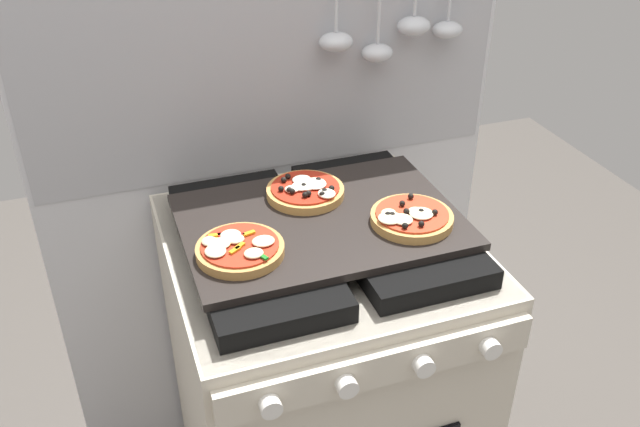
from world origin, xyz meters
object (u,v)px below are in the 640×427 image
(stove, at_px, (320,388))
(pizza_center, at_px, (306,190))
(pizza_right, at_px, (411,217))
(pizza_left, at_px, (239,248))
(baking_tray, at_px, (320,221))

(stove, distance_m, pizza_center, 0.49)
(pizza_right, bearing_deg, stove, 155.02)
(pizza_left, distance_m, pizza_center, 0.24)
(pizza_right, height_order, pizza_center, same)
(pizza_left, height_order, pizza_right, pizza_right)
(baking_tray, bearing_deg, pizza_right, -25.46)
(stove, distance_m, baking_tray, 0.46)
(stove, height_order, baking_tray, baking_tray)
(baking_tray, bearing_deg, pizza_center, 89.21)
(pizza_left, bearing_deg, pizza_right, -1.32)
(pizza_left, bearing_deg, stove, 20.46)
(pizza_right, distance_m, pizza_center, 0.23)
(stove, xyz_separation_m, pizza_left, (-0.18, -0.07, 0.48))
(baking_tray, xyz_separation_m, pizza_center, (0.00, 0.09, 0.02))
(pizza_left, bearing_deg, pizza_center, 41.27)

